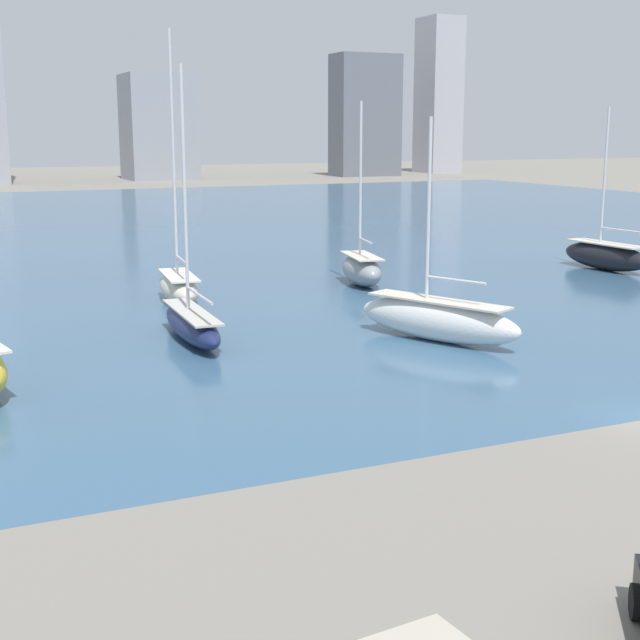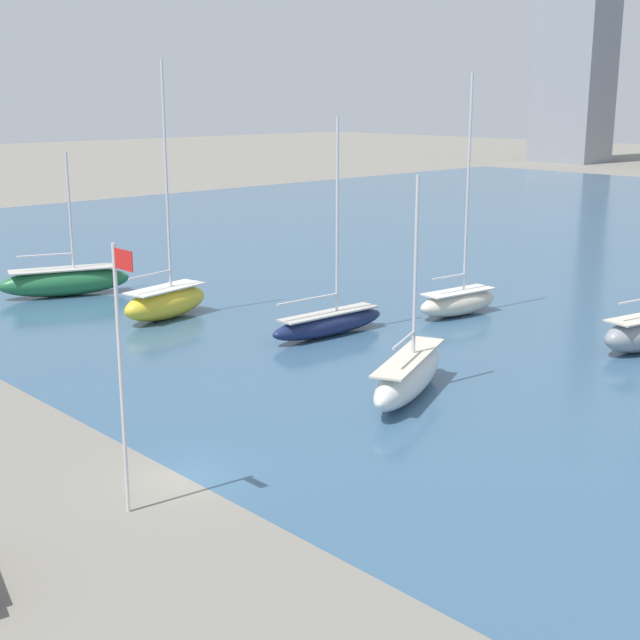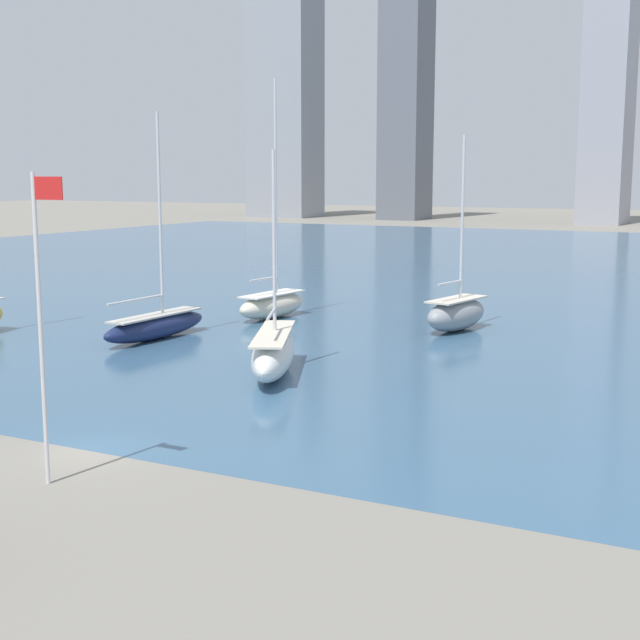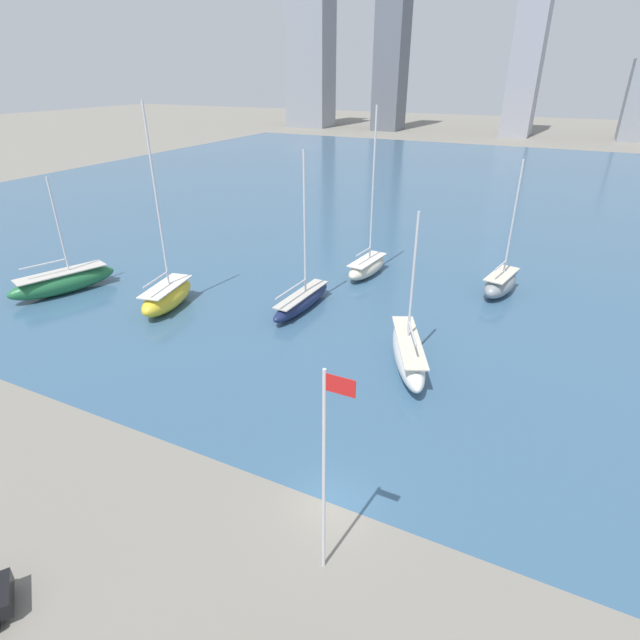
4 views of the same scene
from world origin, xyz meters
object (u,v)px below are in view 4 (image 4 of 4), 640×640
(sailboat_navy, at_px, (302,300))
(sailboat_green, at_px, (63,282))
(sailboat_white, at_px, (408,353))
(sailboat_yellow, at_px, (167,296))
(sailboat_cream, at_px, (367,266))
(sailboat_gray, at_px, (500,283))
(flag_pole, at_px, (325,470))

(sailboat_navy, bearing_deg, sailboat_green, -160.76)
(sailboat_green, bearing_deg, sailboat_white, 22.78)
(sailboat_yellow, relative_size, sailboat_green, 1.59)
(sailboat_cream, xyz_separation_m, sailboat_white, (9.08, -15.44, 0.08))
(sailboat_cream, bearing_deg, sailboat_yellow, -124.24)
(sailboat_green, xyz_separation_m, sailboat_navy, (22.12, 6.64, -0.22))
(sailboat_gray, height_order, sailboat_navy, sailboat_navy)
(sailboat_yellow, distance_m, sailboat_cream, 20.09)
(sailboat_gray, xyz_separation_m, sailboat_navy, (-15.28, -11.19, -0.24))
(sailboat_gray, bearing_deg, sailboat_yellow, -137.22)
(sailboat_green, bearing_deg, sailboat_navy, 36.96)
(sailboat_cream, height_order, sailboat_white, sailboat_cream)
(sailboat_yellow, distance_m, sailboat_navy, 11.96)
(sailboat_yellow, relative_size, sailboat_white, 1.54)
(sailboat_gray, bearing_deg, flag_pole, -83.02)
(flag_pole, height_order, sailboat_green, sailboat_green)
(sailboat_cream, bearing_deg, sailboat_gray, 10.24)
(flag_pole, relative_size, sailboat_yellow, 0.58)
(sailboat_white, bearing_deg, sailboat_gray, 51.71)
(sailboat_cream, distance_m, sailboat_navy, 10.50)
(sailboat_green, bearing_deg, sailboat_yellow, 28.48)
(sailboat_green, distance_m, sailboat_white, 33.42)
(sailboat_green, height_order, sailboat_cream, sailboat_cream)
(sailboat_green, height_order, sailboat_gray, sailboat_gray)
(sailboat_white, height_order, sailboat_gray, sailboat_gray)
(sailboat_yellow, bearing_deg, sailboat_cream, 38.75)
(sailboat_navy, bearing_deg, sailboat_white, -22.12)
(sailboat_white, distance_m, sailboat_navy, 12.40)
(sailboat_green, bearing_deg, flag_pole, -3.95)
(flag_pole, relative_size, sailboat_gray, 0.81)
(sailboat_yellow, height_order, sailboat_navy, sailboat_yellow)
(sailboat_white, relative_size, sailboat_navy, 0.82)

